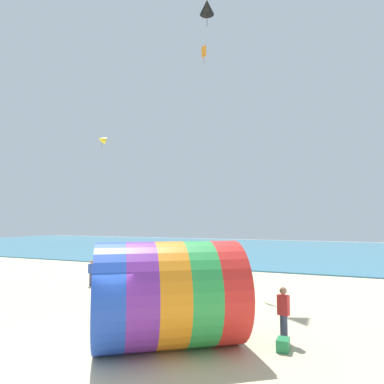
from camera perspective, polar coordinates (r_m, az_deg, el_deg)
name	(u,v)px	position (r m, az deg, el deg)	size (l,w,h in m)	color
ground_plane	(105,355)	(11.40, -14.26, -24.89)	(120.00, 120.00, 0.00)	beige
sea	(281,250)	(46.96, 14.62, -9.28)	(120.00, 40.00, 0.10)	teal
giant_inflatable_tube	(169,294)	(11.32, -3.86, -16.53)	(5.57, 5.26, 3.27)	blue
kite_handler	(284,314)	(12.23, 15.01, -18.99)	(0.41, 0.31, 1.76)	#383D56
kite_orange_diamond	(204,52)	(28.12, 1.99, 22.33)	(0.51, 0.38, 1.39)	orange
kite_yellow_delta	(102,140)	(29.13, -14.80, 8.45)	(0.90, 0.93, 1.16)	yellow
kite_black_delta	(207,7)	(28.36, 2.51, 28.41)	(1.49, 1.71, 2.16)	black
bystander_near_water	(144,269)	(22.32, -8.01, -12.57)	(0.27, 0.39, 1.71)	#726651
bystander_mid_beach	(91,273)	(22.04, -16.41, -12.81)	(0.37, 0.24, 1.53)	#383D56
cooler_box	(283,345)	(11.72, 14.95, -23.37)	(0.52, 0.36, 0.36)	#268C4C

